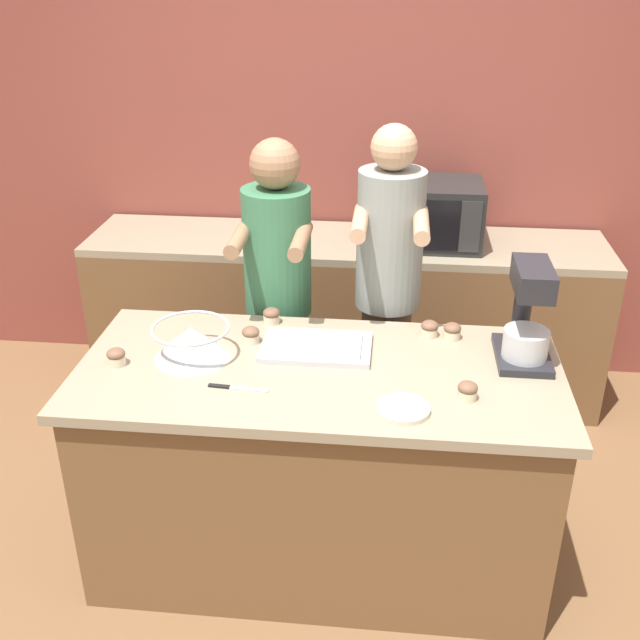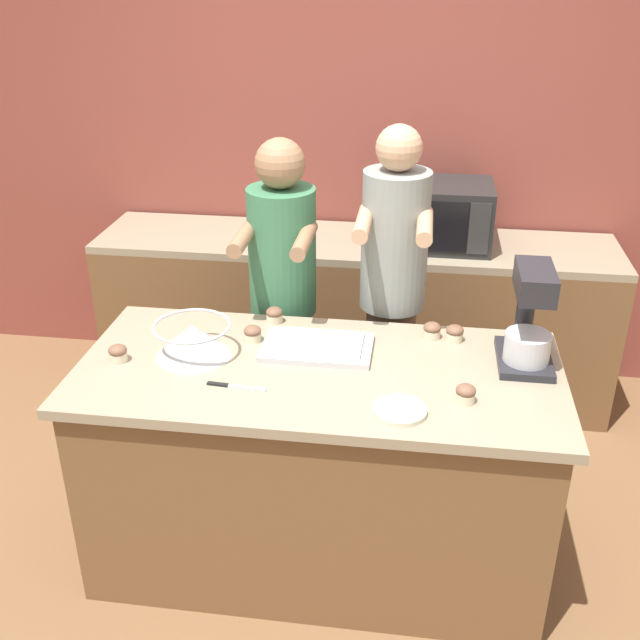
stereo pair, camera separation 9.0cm
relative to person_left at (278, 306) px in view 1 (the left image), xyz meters
The scene contains 18 objects.
ground_plane 1.08m from the person_left, 67.62° to the right, with size 16.00×16.00×0.00m, color brown.
back_wall 1.25m from the person_left, 77.65° to the left, with size 10.00×0.06×2.70m.
island_counter 0.77m from the person_left, 67.62° to the right, with size 1.82×0.84×0.90m.
back_counter 0.92m from the person_left, 72.40° to the left, with size 2.80×0.60×0.91m.
person_left is the anchor object (origin of this frame).
person_right 0.49m from the person_left, ahead, with size 0.31×0.48×1.69m.
stand_mixer 1.13m from the person_left, 24.00° to the right, with size 0.20×0.30×0.39m.
mixing_bowl 0.63m from the person_left, 113.22° to the right, with size 0.30×0.30×0.13m.
baking_tray 0.52m from the person_left, 64.36° to the right, with size 0.43×0.27×0.04m.
microwave_oven 1.07m from the person_left, 48.12° to the left, with size 0.51×0.41×0.33m.
small_plate 1.03m from the person_left, 56.89° to the right, with size 0.19×0.19×0.02m.
knife 0.78m from the person_left, 92.84° to the right, with size 0.22×0.03×0.01m.
cupcake_0 1.10m from the person_left, 44.20° to the right, with size 0.07×0.07×0.07m.
cupcake_1 0.73m from the person_left, 23.96° to the right, with size 0.07×0.07×0.07m.
cupcake_2 0.82m from the person_left, 22.17° to the right, with size 0.07×0.07×0.07m.
cupcake_3 0.43m from the person_left, 95.87° to the right, with size 0.07×0.07×0.07m.
cupcake_4 0.84m from the person_left, 128.13° to the right, with size 0.07×0.07×0.07m.
cupcake_5 0.25m from the person_left, 87.71° to the right, with size 0.07×0.07×0.07m.
Camera 1 is at (0.26, -2.42, 2.31)m, focal length 42.00 mm.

